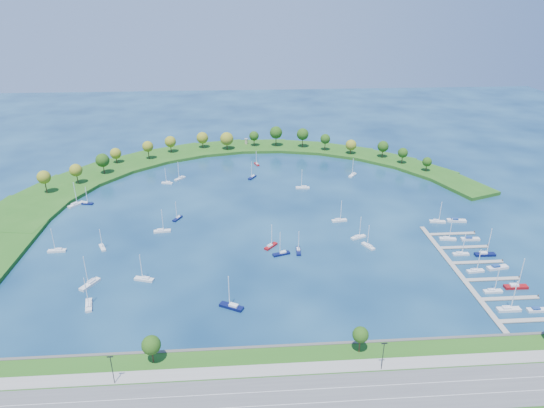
{
  "coord_description": "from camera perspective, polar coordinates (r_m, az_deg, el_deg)",
  "views": [
    {
      "loc": [
        -11.13,
        -222.72,
        106.63
      ],
      "look_at": [
        5.0,
        5.0,
        4.0
      ],
      "focal_mm": 31.08,
      "sensor_mm": 36.0,
      "label": 1
    }
  ],
  "objects": [
    {
      "name": "ground",
      "position": [
        247.18,
        -1.07,
        -1.35
      ],
      "size": [
        700.0,
        700.0,
        0.0
      ],
      "primitive_type": "plane",
      "color": "#071E3E",
      "rests_on": "ground"
    },
    {
      "name": "south_shoreline",
      "position": [
        145.78,
        1.73,
        -22.25
      ],
      "size": [
        420.0,
        43.1,
        11.6
      ],
      "color": "#1F5216",
      "rests_on": "ground"
    },
    {
      "name": "breakwater",
      "position": [
        293.39,
        -10.67,
        2.67
      ],
      "size": [
        286.74,
        247.64,
        2.0
      ],
      "color": "#1F5216",
      "rests_on": "ground"
    },
    {
      "name": "breakwater_trees",
      "position": [
        328.36,
        -4.79,
        7.08
      ],
      "size": [
        236.42,
        89.73,
        15.06
      ],
      "color": "#382314",
      "rests_on": "breakwater"
    },
    {
      "name": "harbor_tower",
      "position": [
        359.13,
        -3.14,
        7.59
      ],
      "size": [
        2.6,
        2.6,
        4.22
      ],
      "color": "gray",
      "rests_on": "breakwater"
    },
    {
      "name": "dock_system",
      "position": [
        216.21,
        23.29,
        -7.44
      ],
      "size": [
        24.28,
        82.0,
        1.6
      ],
      "color": "gray",
      "rests_on": "ground"
    },
    {
      "name": "moored_boat_0",
      "position": [
        233.82,
        -24.59,
        -5.08
      ],
      "size": [
        7.99,
        2.52,
        11.63
      ],
      "rotation": [
        0.0,
        0.0,
        3.18
      ],
      "color": "silver",
      "rests_on": "ground"
    },
    {
      "name": "moored_boat_1",
      "position": [
        203.37,
        -21.17,
        -8.95
      ],
      "size": [
        6.85,
        9.42,
        13.72
      ],
      "rotation": [
        0.0,
        0.0,
        4.2
      ],
      "color": "silver",
      "rests_on": "ground"
    },
    {
      "name": "moored_boat_2",
      "position": [
        278.88,
        -21.52,
        0.14
      ],
      "size": [
        7.26,
        3.26,
        10.31
      ],
      "rotation": [
        0.0,
        0.0,
        6.09
      ],
      "color": "#090E3B",
      "rests_on": "ground"
    },
    {
      "name": "moored_boat_3",
      "position": [
        242.54,
        8.13,
        -1.9
      ],
      "size": [
        7.96,
        3.1,
        11.39
      ],
      "rotation": [
        0.0,
        0.0,
        6.41
      ],
      "color": "silver",
      "rests_on": "ground"
    },
    {
      "name": "moored_boat_4",
      "position": [
        235.85,
        -13.18,
        -3.12
      ],
      "size": [
        8.33,
        3.17,
        11.95
      ],
      "rotation": [
        0.0,
        0.0,
        0.11
      ],
      "color": "silver",
      "rests_on": "ground"
    },
    {
      "name": "moored_boat_5",
      "position": [
        216.42,
        -0.15,
        -5.04
      ],
      "size": [
        6.64,
        7.2,
        11.26
      ],
      "rotation": [
        0.0,
        0.0,
        0.86
      ],
      "color": "maroon",
      "rests_on": "ground"
    },
    {
      "name": "moored_boat_6",
      "position": [
        304.67,
        9.74,
        3.54
      ],
      "size": [
        6.62,
        7.82,
        11.86
      ],
      "rotation": [
        0.0,
        0.0,
        4.07
      ],
      "color": "silver",
      "rests_on": "ground"
    },
    {
      "name": "moored_boat_7",
      "position": [
        212.93,
        3.21,
        -5.62
      ],
      "size": [
        2.52,
        7.44,
        10.76
      ],
      "rotation": [
        0.0,
        0.0,
        4.65
      ],
      "color": "#090E3B",
      "rests_on": "ground"
    },
    {
      "name": "moored_boat_8",
      "position": [
        220.87,
        11.59,
        -4.95
      ],
      "size": [
        5.21,
        7.53,
        10.87
      ],
      "rotation": [
        0.0,
        0.0,
        2.04
      ],
      "color": "silver",
      "rests_on": "ground"
    },
    {
      "name": "moored_boat_9",
      "position": [
        199.85,
        -15.21,
        -8.7
      ],
      "size": [
        8.4,
        4.6,
        11.9
      ],
      "rotation": [
        0.0,
        0.0,
        2.84
      ],
      "color": "silver",
      "rests_on": "ground"
    },
    {
      "name": "moored_boat_10",
      "position": [
        247.11,
        -11.37,
        -1.65
      ],
      "size": [
        4.89,
        6.97,
        10.09
      ],
      "rotation": [
        0.0,
        0.0,
        4.23
      ],
      "color": "#090E3B",
      "rests_on": "ground"
    },
    {
      "name": "moored_boat_11",
      "position": [
        178.53,
        -4.91,
        -12.19
      ],
      "size": [
        9.43,
        6.69,
        13.67
      ],
      "rotation": [
        0.0,
        0.0,
        2.65
      ],
      "color": "#090E3B",
      "rests_on": "ground"
    },
    {
      "name": "moored_boat_12",
      "position": [
        228.96,
        -19.87,
        -4.89
      ],
      "size": [
        4.69,
        6.98,
        10.04
      ],
      "rotation": [
        0.0,
        0.0,
        5.16
      ],
      "color": "silver",
      "rests_on": "ground"
    },
    {
      "name": "moored_boat_13",
      "position": [
        296.87,
        -2.4,
        3.32
      ],
      "size": [
        5.68,
        7.58,
        11.11
      ],
      "rotation": [
        0.0,
        0.0,
        4.18
      ],
      "color": "#090E3B",
      "rests_on": "ground"
    },
    {
      "name": "moored_boat_14",
      "position": [
        320.37,
        -1.87,
        4.91
      ],
      "size": [
        3.66,
        6.7,
        9.48
      ],
      "rotation": [
        0.0,
        0.0,
        1.88
      ],
      "color": "maroon",
      "rests_on": "ground"
    },
    {
      "name": "moored_boat_15",
      "position": [
        281.12,
        3.74,
        2.06
      ],
      "size": [
        8.28,
        2.93,
        11.94
      ],
      "rotation": [
        0.0,
        0.0,
        3.06
      ],
      "color": "silver",
      "rests_on": "ground"
    },
    {
      "name": "moored_boat_16",
      "position": [
        294.73,
        -12.57,
        2.57
      ],
      "size": [
        7.17,
        3.51,
        10.16
      ],
      "rotation": [
        0.0,
        0.0,
        2.9
      ],
      "color": "silver",
      "rests_on": "ground"
    },
    {
      "name": "moored_boat_17",
      "position": [
        191.21,
        -21.32,
        -11.27
      ],
      "size": [
        4.32,
        8.52,
        12.06
      ],
      "rotation": [
        0.0,
        0.0,
        1.83
      ],
      "color": "silver",
      "rests_on": "ground"
    },
    {
      "name": "moored_boat_18",
      "position": [
        227.77,
        10.41,
        -3.89
      ],
      "size": [
        7.78,
        4.77,
        11.08
      ],
      "rotation": [
        0.0,
        0.0,
        0.38
      ],
      "color": "silver",
      "rests_on": "ground"
    },
    {
      "name": "moored_boat_19",
      "position": [
        300.16,
        -11.09,
        3.11
      ],
      "size": [
        6.77,
        7.42,
        11.55
      ],
      "rotation": [
        0.0,
        0.0,
        4.01
      ],
      "color": "silver",
      "rests_on": "ground"
    },
    {
      "name": "moored_boat_20",
      "position": [
        210.46,
        1.15,
        -5.96
      ],
      "size": [
        8.16,
        4.5,
        11.56
      ],
      "rotation": [
        0.0,
        0.0,
        3.45
      ],
      "color": "#090E3B",
      "rests_on": "ground"
    },
    {
      "name": "moored_boat_21",
      "position": [
        279.29,
        -22.67,
        -0.0
      ],
      "size": [
        7.6,
        8.86,
        13.49
      ],
      "rotation": [
        0.0,
        0.0,
        0.92
      ],
      "color": "silver",
      "rests_on": "ground"
    },
    {
      "name": "docked_boat_0",
      "position": [
        196.84,
        26.74,
        -11.24
      ],
      "size": [
        8.69,
        2.54,
        12.73
      ],
      "rotation": [
        0.0,
        0.0,
        -0.01
      ],
      "color": "silver",
      "rests_on": "ground"
    },
    {
      "name": "docked_boat_1",
      "position": [
        201.66,
        29.48,
        -11.1
      ],
      "size": [
        7.94,
        2.39,
        1.61
      ],
      "rotation": [
        0.0,
        0.0,
        -0.02
      ],
      "color": "silver",
      "rests_on": "ground"
    },
    {
      "name": "docked_boat_2",
      "position": [
        205.04,
        25.18,
        -9.45
      ],
      "size": [
        7.31,
        2.13,
        10.71
      ],
      "rotation": [
        0.0,
        0.0,
        0.01
      ],
      "color": "silver",
      "rests_on": "ground"
    },
    {
      "name": "docked_boat_3",
      "position": [
        211.65,
        27.43,
        -8.81
      ],
      "size": [
        9.23,
        2.81,
        13.47
      ],
      "rotation": [
        0.0,
        0.0,
        -0.03
      ],
      "color": "maroon",
      "rests_on": "ground"
    },
    {
      "name": "docked_boat_4",
      "position": [
        215.79,
        23.41,
        -7.36
      ],
      "size": [
        7.48,
        2.74,
        10.76
      ],
      "rotation": [
        0.0,
        0.0,
        0.1
      ],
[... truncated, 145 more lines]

